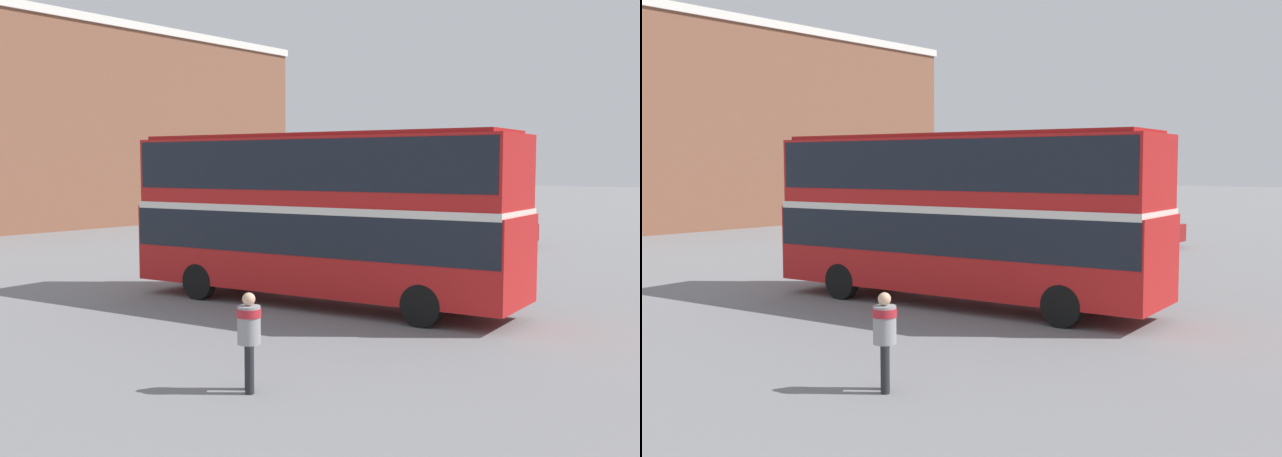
# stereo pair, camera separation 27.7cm
# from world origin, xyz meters

# --- Properties ---
(ground_plane) EXTENTS (240.00, 240.00, 0.00)m
(ground_plane) POSITION_xyz_m (0.00, 0.00, 0.00)
(ground_plane) COLOR slate
(building_row_left) EXTENTS (9.22, 29.75, 12.84)m
(building_row_left) POSITION_xyz_m (-28.72, 13.71, 6.43)
(building_row_left) COLOR brown
(building_row_left) RESTS_ON ground_plane
(double_decker_bus) EXTENTS (11.42, 3.65, 4.69)m
(double_decker_bus) POSITION_xyz_m (1.65, -0.86, 2.69)
(double_decker_bus) COLOR red
(double_decker_bus) RESTS_ON ground_plane
(pedestrian_foreground) EXTENTS (0.59, 0.59, 1.71)m
(pedestrian_foreground) POSITION_xyz_m (5.57, -7.95, 1.04)
(pedestrian_foreground) COLOR #232328
(pedestrian_foreground) RESTS_ON ground_plane
(parked_car_kerb_near) EXTENTS (4.57, 1.87, 1.63)m
(parked_car_kerb_near) POSITION_xyz_m (-1.31, 16.20, 0.83)
(parked_car_kerb_near) COLOR maroon
(parked_car_kerb_near) RESTS_ON ground_plane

